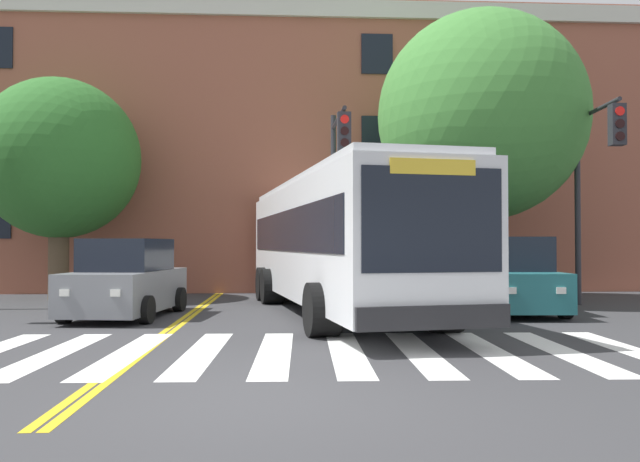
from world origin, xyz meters
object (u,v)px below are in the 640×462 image
Objects in this scene: car_teal_far_lane at (508,278)px; traffic_light_near_corner at (593,166)px; street_tree_curbside_small at (60,159)px; car_tan_behind_bus at (350,265)px; car_grey_near_lane at (127,281)px; traffic_light_overhead at (338,172)px; city_bus at (336,241)px; street_tree_curbside_large at (481,117)px.

car_teal_far_lane is 4.00m from traffic_light_near_corner.
street_tree_curbside_small is at bearing 160.58° from car_teal_far_lane.
car_tan_behind_bus is at bearing 103.64° from car_teal_far_lane.
traffic_light_overhead is at bearing 27.64° from car_grey_near_lane.
city_bus is 7.13m from traffic_light_near_corner.
car_grey_near_lane is at bearing -174.12° from traffic_light_near_corner.
traffic_light_overhead is (-3.98, 2.40, 2.86)m from car_teal_far_lane.
street_tree_curbside_large reaches higher than car_tan_behind_bus.
street_tree_curbside_large is 1.28× the size of street_tree_curbside_small.
car_teal_far_lane is 5.46m from traffic_light_overhead.
car_grey_near_lane is 0.75× the size of traffic_light_overhead.
traffic_light_near_corner is (5.33, -10.22, 2.92)m from car_tan_behind_bus.
car_grey_near_lane is 9.11m from car_teal_far_lane.
city_bus is at bearing 6.24° from car_grey_near_lane.
street_tree_curbside_small is (-14.93, 3.41, 0.54)m from traffic_light_near_corner.
car_grey_near_lane is 6.47m from traffic_light_overhead.
traffic_light_overhead is at bearing 167.38° from traffic_light_near_corner.
street_tree_curbside_small is at bearing 124.67° from car_grey_near_lane.
street_tree_curbside_large reaches higher than traffic_light_overhead.
traffic_light_near_corner is (6.82, 0.67, 1.97)m from city_bus.
car_teal_far_lane reaches higher than car_tan_behind_bus.
city_bus is 1.83× the size of street_tree_curbside_small.
car_teal_far_lane is 0.46× the size of street_tree_curbside_large.
city_bus is 4.30m from car_teal_far_lane.
car_grey_near_lane is 0.92× the size of car_tan_behind_bus.
traffic_light_near_corner is (11.73, 1.21, 2.90)m from car_grey_near_lane.
city_bus is at bearing -174.38° from traffic_light_near_corner.
street_tree_curbside_small is at bearing 166.91° from traffic_light_overhead.
traffic_light_near_corner reaches higher than car_teal_far_lane.
city_bus is 2.97× the size of car_grey_near_lane.
traffic_light_near_corner is 1.04× the size of traffic_light_overhead.
city_bus is 3.11× the size of car_teal_far_lane.
car_tan_behind_bus is 0.78× the size of traffic_light_near_corner.
traffic_light_near_corner is 0.67× the size of street_tree_curbside_large.
street_tree_curbside_small is (-12.63, 1.35, -1.15)m from street_tree_curbside_large.
street_tree_curbside_small reaches higher than car_tan_behind_bus.
car_tan_behind_bus is 0.52× the size of street_tree_curbside_large.
car_teal_far_lane is 5.47m from street_tree_curbside_large.
street_tree_curbside_large is (4.52, 2.74, 3.66)m from city_bus.
street_tree_curbside_large is at bearing -6.10° from street_tree_curbside_small.
car_tan_behind_bus is at bearing 81.70° from traffic_light_overhead.
traffic_light_overhead is at bearing -172.23° from street_tree_curbside_large.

